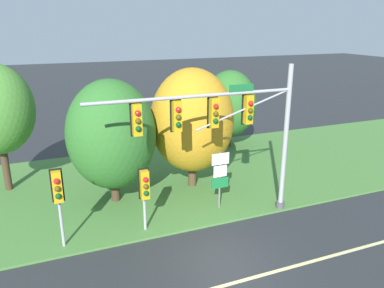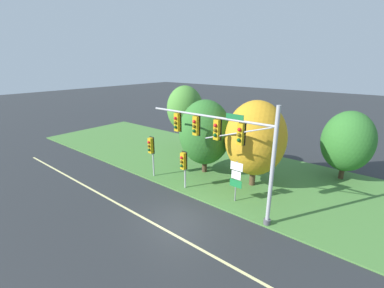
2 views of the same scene
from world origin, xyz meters
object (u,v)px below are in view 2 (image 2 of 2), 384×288
Objects in this scene: traffic_signal_mast at (224,139)px; pedestrian_signal_near_kerb at (151,148)px; tree_mid_verge at (348,141)px; tree_nearest_road at (185,109)px; tree_left_of_mast at (205,132)px; route_sign_post at (236,177)px; tree_behind_signpost at (255,138)px; pedestrian_signal_further_along at (183,163)px.

pedestrian_signal_near_kerb is (-6.81, 0.29, -2.07)m from traffic_signal_mast.
tree_mid_verge is at bearing 61.70° from traffic_signal_mast.
tree_nearest_road is (-2.35, 6.85, 1.91)m from pedestrian_signal_near_kerb.
traffic_signal_mast is 1.48× the size of tree_left_of_mast.
route_sign_post is at bearing -119.70° from tree_mid_verge.
tree_behind_signpost is (0.09, 4.02, -0.87)m from traffic_signal_mast.
tree_behind_signpost is 7.38m from tree_mid_verge.
pedestrian_signal_near_kerb is at bearing -127.97° from tree_left_of_mast.
tree_mid_verge reaches higher than route_sign_post.
pedestrian_signal_further_along is at bearing -133.16° from tree_mid_verge.
route_sign_post is (7.12, 0.80, -0.67)m from pedestrian_signal_near_kerb.
tree_nearest_road is at bearing 129.69° from pedestrian_signal_further_along.
pedestrian_signal_near_kerb is 1.17× the size of route_sign_post.
pedestrian_signal_further_along is 1.01× the size of route_sign_post.
tree_behind_signpost is at bearing 88.66° from traffic_signal_mast.
tree_nearest_road is at bearing 147.44° from route_sign_post.
tree_behind_signpost reaches higher than pedestrian_signal_further_along.
tree_mid_verge is (5.08, 9.43, -1.42)m from traffic_signal_mast.
tree_nearest_road reaches higher than tree_behind_signpost.
tree_nearest_road reaches higher than tree_left_of_mast.
tree_left_of_mast reaches higher than tree_mid_verge.
tree_left_of_mast is at bearing -175.95° from tree_behind_signpost.
pedestrian_signal_near_kerb is at bearing -179.81° from pedestrian_signal_further_along.
pedestrian_signal_near_kerb is 7.20m from route_sign_post.
tree_mid_verge is (11.88, 9.14, 0.65)m from pedestrian_signal_near_kerb.
pedestrian_signal_further_along is 9.18m from tree_nearest_road.
tree_behind_signpost reaches higher than tree_left_of_mast.
traffic_signal_mast is at bearing -42.06° from tree_left_of_mast.
traffic_signal_mast is 11.61m from tree_nearest_road.
pedestrian_signal_further_along is 3.89m from route_sign_post.
tree_mid_verge is (4.98, 5.41, -0.56)m from tree_behind_signpost.
tree_nearest_road is at bearing -170.84° from tree_mid_verge.
pedestrian_signal_near_kerb is 4.47m from tree_left_of_mast.
pedestrian_signal_further_along is at bearing -50.31° from tree_nearest_road.
tree_left_of_mast is 0.95× the size of tree_behind_signpost.
traffic_signal_mast is 2.97m from route_sign_post.
tree_nearest_road is at bearing 161.38° from tree_behind_signpost.
tree_nearest_road is 9.79m from tree_behind_signpost.
tree_left_of_mast is (5.03, -3.41, -0.92)m from tree_nearest_road.
tree_nearest_road is 14.47m from tree_mid_verge.
tree_mid_verge is at bearing 46.84° from pedestrian_signal_further_along.
pedestrian_signal_near_kerb is at bearing -173.61° from route_sign_post.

